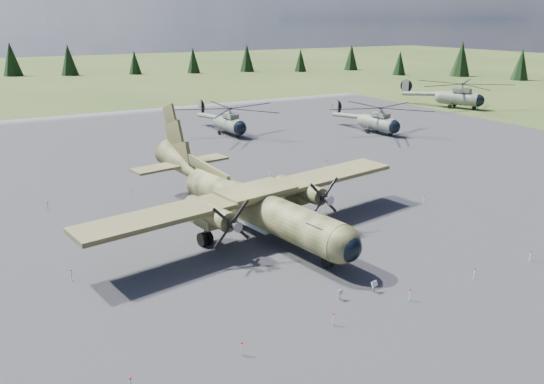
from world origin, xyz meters
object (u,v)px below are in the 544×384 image
transport_plane (248,198)px  helicopter_near (229,116)px  helicopter_mid (378,115)px  helicopter_far (459,90)px

transport_plane → helicopter_near: bearing=57.9°
transport_plane → helicopter_mid: transport_plane is taller
transport_plane → helicopter_far: (66.87, 37.64, 0.71)m
transport_plane → helicopter_mid: bearing=26.2°
transport_plane → helicopter_near: size_ratio=1.46×
helicopter_far → helicopter_near: bearing=157.8°
transport_plane → helicopter_mid: (36.07, 26.01, 0.12)m
transport_plane → helicopter_near: transport_plane is taller
helicopter_near → helicopter_far: size_ratio=0.79×
helicopter_near → helicopter_far: (51.77, 1.16, 0.51)m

